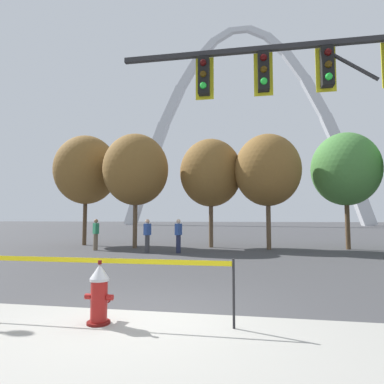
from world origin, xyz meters
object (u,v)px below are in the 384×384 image
at_px(traffic_signal_gantry, 348,94).
at_px(monument_arch, 241,135).
at_px(fire_hydrant, 99,294).
at_px(pedestrian_standing_center, 178,236).
at_px(pedestrian_walking_right, 96,234).
at_px(pedestrian_near_trees, 147,236).

distance_m(traffic_signal_gantry, monument_arch, 64.98).
distance_m(fire_hydrant, pedestrian_standing_center, 10.34).
height_order(traffic_signal_gantry, pedestrian_walking_right, traffic_signal_gantry).
bearing_deg(monument_arch, traffic_signal_gantry, -86.54).
height_order(pedestrian_walking_right, pedestrian_near_trees, same).
bearing_deg(pedestrian_walking_right, pedestrian_standing_center, -6.41).
xyz_separation_m(pedestrian_standing_center, pedestrian_near_trees, (-1.44, -0.29, 0.00)).
distance_m(monument_arch, pedestrian_standing_center, 58.50).
relative_size(traffic_signal_gantry, pedestrian_near_trees, 4.92).
bearing_deg(pedestrian_near_trees, pedestrian_standing_center, 11.31).
height_order(fire_hydrant, monument_arch, monument_arch).
xyz_separation_m(pedestrian_standing_center, pedestrian_walking_right, (-4.44, 0.50, 0.00)).
relative_size(traffic_signal_gantry, pedestrian_walking_right, 4.92).
xyz_separation_m(traffic_signal_gantry, pedestrian_walking_right, (-9.97, 8.18, -3.59)).
bearing_deg(monument_arch, pedestrian_walking_right, -96.39).
bearing_deg(fire_hydrant, pedestrian_walking_right, 116.74).
height_order(traffic_signal_gantry, monument_arch, monument_arch).
bearing_deg(pedestrian_standing_center, monument_arch, 88.23).
bearing_deg(monument_arch, fire_hydrant, -90.62).
distance_m(fire_hydrant, pedestrian_walking_right, 12.08).
bearing_deg(traffic_signal_gantry, pedestrian_standing_center, 125.75).
bearing_deg(pedestrian_standing_center, pedestrian_walking_right, 173.59).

